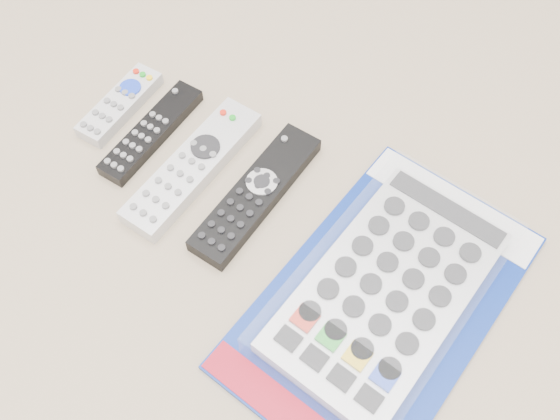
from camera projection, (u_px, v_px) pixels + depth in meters
The scene contains 5 objects.
remote_small_grey at pixel (120, 104), 0.86m from camera, with size 0.05×0.14×0.02m.
remote_slim_black at pixel (151, 132), 0.84m from camera, with size 0.05×0.18×0.02m.
remote_silver_dvd at pixel (193, 167), 0.80m from camera, with size 0.08×0.23×0.03m.
remote_large_black at pixel (256, 194), 0.78m from camera, with size 0.08×0.22×0.02m.
jumbo_remote_packaged at pixel (387, 290), 0.70m from camera, with size 0.29×0.41×0.05m.
Camera 1 is at (0.26, -0.35, 0.67)m, focal length 40.00 mm.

